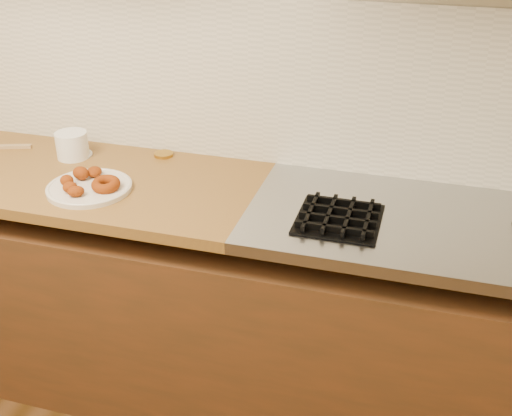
# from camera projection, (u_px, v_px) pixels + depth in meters

# --- Properties ---
(wall_back) EXTENTS (4.00, 0.02, 2.70)m
(wall_back) POSITION_uv_depth(u_px,v_px,m) (146.00, 32.00, 2.32)
(wall_back) COLOR #C4B897
(wall_back) RESTS_ON ground
(base_cabinet) EXTENTS (3.60, 0.60, 0.77)m
(base_cabinet) POSITION_uv_depth(u_px,v_px,m) (132.00, 297.00, 2.51)
(base_cabinet) COLOR #5B2E15
(base_cabinet) RESTS_ON floor
(stovetop) EXTENTS (1.30, 0.62, 0.04)m
(stovetop) POSITION_uv_depth(u_px,v_px,m) (454.00, 229.00, 2.00)
(stovetop) COLOR #9EA0A5
(stovetop) RESTS_ON base_cabinet
(backsplash) EXTENTS (3.60, 0.02, 0.60)m
(backsplash) POSITION_uv_depth(u_px,v_px,m) (148.00, 73.00, 2.38)
(backsplash) COLOR silver
(backsplash) RESTS_ON wall_back
(burner_grates) EXTENTS (0.91, 0.26, 0.03)m
(burner_grates) POSITION_uv_depth(u_px,v_px,m) (446.00, 232.00, 1.92)
(burner_grates) COLOR black
(burner_grates) RESTS_ON stovetop
(donut_plate) EXTENTS (0.29, 0.29, 0.02)m
(donut_plate) POSITION_uv_depth(u_px,v_px,m) (89.00, 188.00, 2.19)
(donut_plate) COLOR silver
(donut_plate) RESTS_ON butcher_block
(ring_donut) EXTENTS (0.12, 0.12, 0.04)m
(ring_donut) POSITION_uv_depth(u_px,v_px,m) (106.00, 184.00, 2.16)
(ring_donut) COLOR maroon
(ring_donut) RESTS_ON donut_plate
(fried_dough_chunks) EXTENTS (0.14, 0.23, 0.05)m
(fried_dough_chunks) POSITION_uv_depth(u_px,v_px,m) (79.00, 179.00, 2.19)
(fried_dough_chunks) COLOR maroon
(fried_dough_chunks) RESTS_ON donut_plate
(plastic_tub) EXTENTS (0.13, 0.13, 0.10)m
(plastic_tub) POSITION_uv_depth(u_px,v_px,m) (72.00, 145.00, 2.42)
(plastic_tub) COLOR white
(plastic_tub) RESTS_ON butcher_block
(tub_lid) EXTENTS (0.12, 0.12, 0.01)m
(tub_lid) POSITION_uv_depth(u_px,v_px,m) (76.00, 155.00, 2.45)
(tub_lid) COLOR silver
(tub_lid) RESTS_ON butcher_block
(brass_jar_lid) EXTENTS (0.09, 0.09, 0.01)m
(brass_jar_lid) POSITION_uv_depth(u_px,v_px,m) (164.00, 154.00, 2.45)
(brass_jar_lid) COLOR #B2872E
(brass_jar_lid) RESTS_ON butcher_block
(wooden_utensil) EXTENTS (0.16, 0.07, 0.01)m
(wooden_utensil) POSITION_uv_depth(u_px,v_px,m) (10.00, 147.00, 2.52)
(wooden_utensil) COLOR tan
(wooden_utensil) RESTS_ON butcher_block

